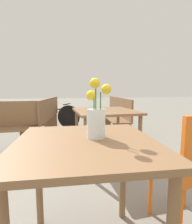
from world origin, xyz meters
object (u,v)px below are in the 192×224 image
at_px(flower_vase, 96,119).
at_px(table_back, 105,118).
at_px(bicycle, 53,116).
at_px(table_front, 86,162).
at_px(bench_far, 115,114).
at_px(bench_near, 46,116).

relative_size(flower_vase, table_back, 0.38).
height_order(flower_vase, bicycle, flower_vase).
height_order(table_front, flower_vase, flower_vase).
bearing_deg(flower_vase, table_back, 72.74).
distance_m(flower_vase, bicycle, 3.91).
bearing_deg(bicycle, table_back, -72.54).
relative_size(table_front, table_back, 0.94).
height_order(bench_far, bicycle, bench_far).
relative_size(table_front, bench_near, 0.47).
distance_m(bench_far, bicycle, 1.78).
distance_m(bench_near, bicycle, 1.08).
distance_m(flower_vase, bench_far, 2.96).
relative_size(flower_vase, bench_near, 0.19).
distance_m(flower_vase, table_back, 1.47).
distance_m(table_front, flower_vase, 0.24).
bearing_deg(bench_near, bench_far, -1.74).
height_order(flower_vase, table_back, flower_vase).
bearing_deg(table_back, flower_vase, -107.26).
height_order(table_front, bench_near, bench_near).
relative_size(flower_vase, bicycle, 0.24).
height_order(table_front, table_back, table_front).
xyz_separation_m(bench_near, table_back, (0.90, -1.41, 0.17)).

